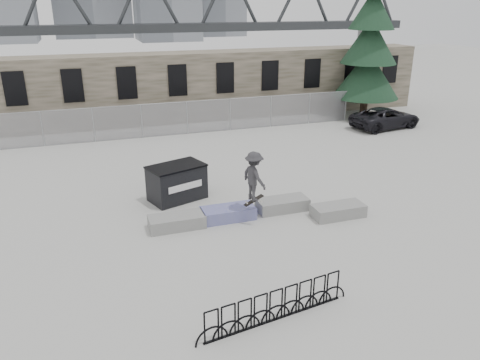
# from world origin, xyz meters

# --- Properties ---
(ground) EXTENTS (120.00, 120.00, 0.00)m
(ground) POSITION_xyz_m (0.00, 0.00, 0.00)
(ground) COLOR #A3A39F
(ground) RESTS_ON ground
(stone_wall) EXTENTS (36.00, 2.58, 4.50)m
(stone_wall) POSITION_xyz_m (0.00, 16.24, 2.26)
(stone_wall) COLOR brown
(stone_wall) RESTS_ON ground
(chainlink_fence) EXTENTS (22.06, 0.06, 2.02)m
(chainlink_fence) POSITION_xyz_m (-0.00, 12.50, 1.04)
(chainlink_fence) COLOR gray
(chainlink_fence) RESTS_ON ground
(planter_far_left) EXTENTS (2.00, 0.90, 0.47)m
(planter_far_left) POSITION_xyz_m (-3.16, 0.10, 0.26)
(planter_far_left) COLOR gray
(planter_far_left) RESTS_ON ground
(planter_center_left) EXTENTS (2.00, 0.90, 0.47)m
(planter_center_left) POSITION_xyz_m (-1.19, 0.20, 0.26)
(planter_center_left) COLOR #363AA4
(planter_center_left) RESTS_ON ground
(planter_center_right) EXTENTS (2.00, 0.90, 0.47)m
(planter_center_right) POSITION_xyz_m (1.07, 0.30, 0.26)
(planter_center_right) COLOR gray
(planter_center_right) RESTS_ON ground
(planter_offset) EXTENTS (2.00, 0.90, 0.47)m
(planter_offset) POSITION_xyz_m (2.85, -0.92, 0.26)
(planter_offset) COLOR gray
(planter_offset) RESTS_ON ground
(dumpster) EXTENTS (2.56, 2.02, 1.47)m
(dumpster) POSITION_xyz_m (-2.61, 2.67, 0.74)
(dumpster) COLOR black
(dumpster) RESTS_ON ground
(bike_rack) EXTENTS (4.44, 0.75, 0.90)m
(bike_rack) POSITION_xyz_m (-1.78, -5.90, 0.44)
(bike_rack) COLOR black
(bike_rack) RESTS_ON ground
(spruce_tree) EXTENTS (4.51, 4.51, 11.50)m
(spruce_tree) POSITION_xyz_m (12.76, 13.02, 4.81)
(spruce_tree) COLOR #38281E
(spruce_tree) RESTS_ON ground
(truss_bridge) EXTENTS (70.00, 3.00, 9.80)m
(truss_bridge) POSITION_xyz_m (10.00, 55.00, 4.13)
(truss_bridge) COLOR #2D3033
(truss_bridge) RESTS_ON ground
(suv) EXTENTS (5.00, 2.87, 1.31)m
(suv) POSITION_xyz_m (12.41, 9.91, 0.66)
(suv) COLOR black
(suv) RESTS_ON ground
(skateboarder) EXTENTS (0.99, 1.33, 2.03)m
(skateboarder) POSITION_xyz_m (-0.33, -0.27, 1.78)
(skateboarder) COLOR #2F2F32
(skateboarder) RESTS_ON ground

